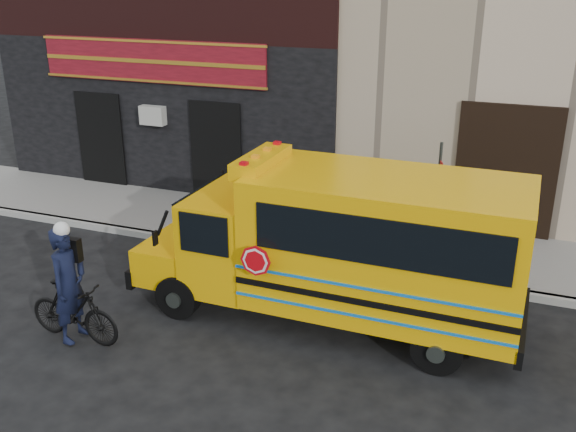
% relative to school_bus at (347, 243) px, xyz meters
% --- Properties ---
extents(ground, '(120.00, 120.00, 0.00)m').
position_rel_school_bus_xyz_m(ground, '(-1.72, -0.58, -1.51)').
color(ground, black).
rests_on(ground, ground).
extents(curb, '(40.00, 0.20, 0.15)m').
position_rel_school_bus_xyz_m(curb, '(-1.72, 2.02, -1.43)').
color(curb, '#9A9A94').
rests_on(curb, ground).
extents(sidewalk, '(40.00, 3.00, 0.15)m').
position_rel_school_bus_xyz_m(sidewalk, '(-1.72, 3.52, -1.43)').
color(sidewalk, gray).
rests_on(sidewalk, ground).
extents(school_bus, '(6.93, 2.43, 2.92)m').
position_rel_school_bus_xyz_m(school_bus, '(0.00, 0.00, 0.00)').
color(school_bus, black).
rests_on(school_bus, ground).
extents(sign_pole, '(0.11, 0.24, 2.80)m').
position_rel_school_bus_xyz_m(sign_pole, '(1.14, 2.37, 0.05)').
color(sign_pole, '#3E4640').
rests_on(sign_pole, ground).
extents(bicycle, '(1.77, 0.55, 1.06)m').
position_rel_school_bus_xyz_m(bicycle, '(-4.08, -2.21, -0.98)').
color(bicycle, black).
rests_on(bicycle, ground).
extents(cyclist, '(0.48, 0.73, 1.99)m').
position_rel_school_bus_xyz_m(cyclist, '(-4.07, -2.23, -0.51)').
color(cyclist, black).
rests_on(cyclist, ground).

